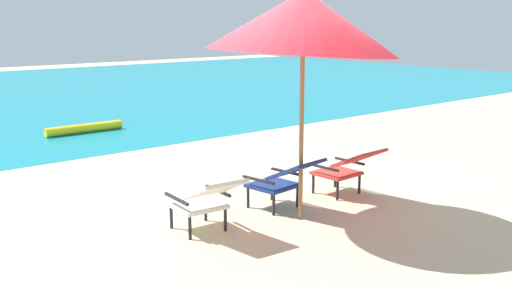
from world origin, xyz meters
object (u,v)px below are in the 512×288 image
object	(u,v)px
lounge_chair_right	(347,166)
swim_buoy	(84,128)
beach_umbrella_center	(303,22)
lounge_chair_left	(206,198)
lounge_chair_center	(284,178)

from	to	relation	value
lounge_chair_right	swim_buoy	bearing A→B (deg)	97.30
beach_umbrella_center	lounge_chair_right	bearing A→B (deg)	13.43
lounge_chair_left	lounge_chair_right	xyz separation A→B (m)	(2.21, -0.02, 0.00)
swim_buoy	lounge_chair_center	xyz separation A→B (m)	(-0.21, -6.24, 0.31)
swim_buoy	lounge_chair_center	distance (m)	6.26
lounge_chair_left	lounge_chair_center	size ratio (longest dim) A/B	0.97
swim_buoy	lounge_chair_center	world-z (taller)	lounge_chair_center
lounge_chair_left	beach_umbrella_center	xyz separation A→B (m)	(1.13, -0.27, 1.84)
swim_buoy	lounge_chair_right	distance (m)	6.40
swim_buoy	lounge_chair_left	size ratio (longest dim) A/B	1.76
swim_buoy	beach_umbrella_center	distance (m)	6.94
lounge_chair_left	lounge_chair_center	world-z (taller)	same
lounge_chair_left	beach_umbrella_center	bearing A→B (deg)	-13.59
beach_umbrella_center	lounge_chair_left	bearing A→B (deg)	166.41
lounge_chair_center	swim_buoy	bearing A→B (deg)	88.08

